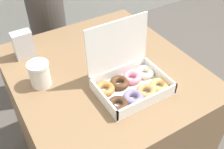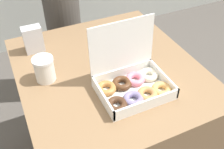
% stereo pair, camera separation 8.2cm
% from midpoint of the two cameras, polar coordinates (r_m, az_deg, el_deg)
% --- Properties ---
extents(table, '(0.81, 0.89, 0.78)m').
position_cam_midpoint_polar(table, '(1.49, 0.95, -10.26)').
color(table, brown).
rests_on(table, ground_plane).
extents(donut_box, '(0.32, 0.24, 0.27)m').
position_cam_midpoint_polar(donut_box, '(1.09, 6.58, -1.93)').
color(donut_box, white).
rests_on(donut_box, table).
extents(coffee_cup, '(0.09, 0.09, 0.11)m').
position_cam_midpoint_polar(coffee_cup, '(1.15, -12.56, 1.09)').
color(coffee_cup, silver).
rests_on(coffee_cup, table).
extents(napkin_holder, '(0.09, 0.05, 0.13)m').
position_cam_midpoint_polar(napkin_holder, '(1.33, -15.12, 7.33)').
color(napkin_holder, silver).
rests_on(napkin_holder, table).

